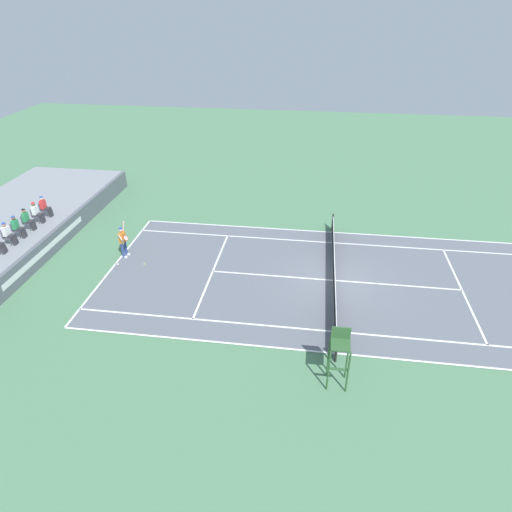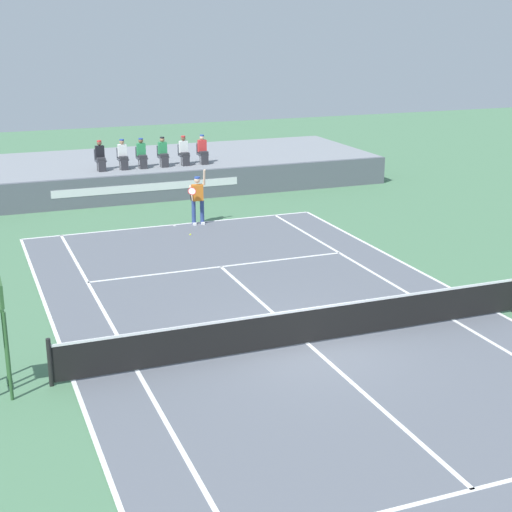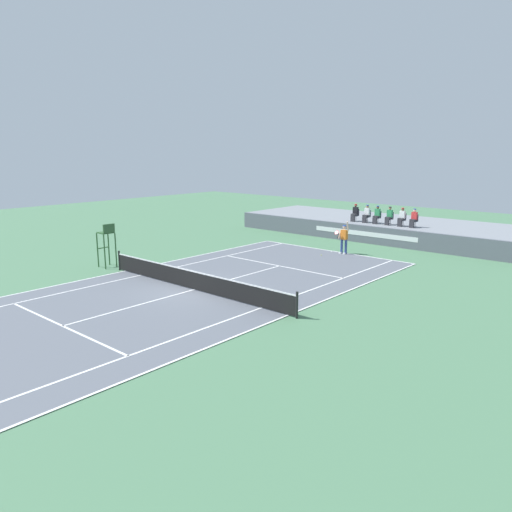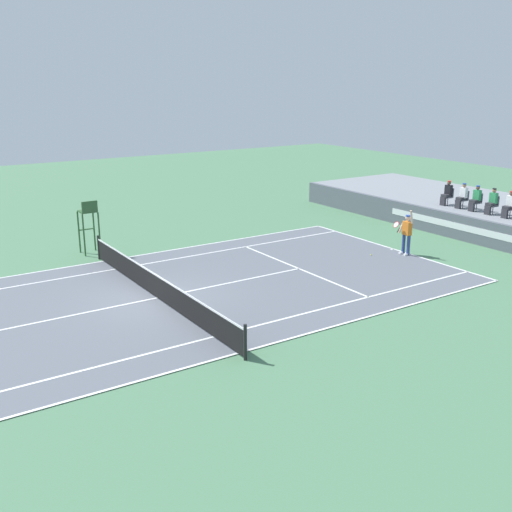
{
  "view_description": "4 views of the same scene",
  "coord_description": "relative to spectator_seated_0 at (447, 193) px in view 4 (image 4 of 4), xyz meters",
  "views": [
    {
      "loc": [
        -19.37,
        1.37,
        12.65
      ],
      "look_at": [
        0.27,
        4.09,
        1.0
      ],
      "focal_mm": 30.78,
      "sensor_mm": 36.0,
      "label": 1
    },
    {
      "loc": [
        -7.33,
        -15.41,
        7.41
      ],
      "look_at": [
        0.27,
        4.09,
        1.0
      ],
      "focal_mm": 54.65,
      "sensor_mm": 36.0,
      "label": 2
    },
    {
      "loc": [
        16.65,
        -14.62,
        6.34
      ],
      "look_at": [
        0.27,
        4.09,
        1.0
      ],
      "focal_mm": 34.58,
      "sensor_mm": 36.0,
      "label": 3
    },
    {
      "loc": [
        19.01,
        -8.25,
        7.52
      ],
      "look_at": [
        0.27,
        4.09,
        1.0
      ],
      "focal_mm": 42.57,
      "sensor_mm": 36.0,
      "label": 4
    }
  ],
  "objects": [
    {
      "name": "ground_plane",
      "position": [
        1.62,
        -17.3,
        -1.84
      ],
      "size": [
        80.0,
        80.0,
        0.0
      ],
      "primitive_type": "plane",
      "color": "#4C7A56"
    },
    {
      "name": "court",
      "position": [
        1.62,
        -17.3,
        -1.83
      ],
      "size": [
        11.08,
        23.88,
        0.03
      ],
      "color": "slate",
      "rests_on": "ground"
    },
    {
      "name": "net",
      "position": [
        1.62,
        -17.3,
        -1.32
      ],
      "size": [
        11.98,
        0.1,
        1.07
      ],
      "color": "black",
      "rests_on": "ground"
    },
    {
      "name": "barrier_wall",
      "position": [
        1.62,
        -1.4,
        -1.22
      ],
      "size": [
        22.5,
        0.25,
        1.23
      ],
      "color": "#565B66",
      "rests_on": "ground"
    },
    {
      "name": "bleacher_platform",
      "position": [
        1.62,
        2.32,
        -1.22
      ],
      "size": [
        22.5,
        7.2,
        1.23
      ],
      "primitive_type": "cube",
      "color": "gray",
      "rests_on": "ground"
    },
    {
      "name": "spectator_seated_0",
      "position": [
        0.0,
        0.0,
        0.0
      ],
      "size": [
        0.44,
        0.6,
        1.26
      ],
      "color": "#474C56",
      "rests_on": "bleacher_platform"
    },
    {
      "name": "spectator_seated_1",
      "position": [
        0.96,
        0.0,
        0.0
      ],
      "size": [
        0.44,
        0.6,
        1.26
      ],
      "color": "#474C56",
      "rests_on": "bleacher_platform"
    },
    {
      "name": "spectator_seated_2",
      "position": [
        1.77,
        0.0,
        0.0
      ],
      "size": [
        0.44,
        0.6,
        1.26
      ],
      "color": "#474C56",
      "rests_on": "bleacher_platform"
    },
    {
      "name": "spectator_seated_3",
      "position": [
        2.72,
        0.0,
        0.0
      ],
      "size": [
        0.44,
        0.6,
        1.26
      ],
      "color": "#474C56",
      "rests_on": "bleacher_platform"
    },
    {
      "name": "spectator_seated_4",
      "position": [
        3.66,
        0.0,
        0.0
      ],
      "size": [
        0.44,
        0.6,
        1.26
      ],
      "color": "#474C56",
      "rests_on": "bleacher_platform"
    },
    {
      "name": "tennis_player",
      "position": [
        2.52,
        -5.63,
        -0.84
      ],
      "size": [
        0.79,
        0.62,
        2.08
      ],
      "color": "navy",
      "rests_on": "ground"
    },
    {
      "name": "tennis_ball",
      "position": [
        1.8,
        -7.0,
        -1.8
      ],
      "size": [
        0.07,
        0.07,
        0.07
      ],
      "primitive_type": "sphere",
      "color": "#D1E533",
      "rests_on": "ground"
    },
    {
      "name": "umpire_chair",
      "position": [
        -5.43,
        -17.3,
        -0.28
      ],
      "size": [
        0.77,
        0.77,
        2.44
      ],
      "color": "#2D562D",
      "rests_on": "ground"
    }
  ]
}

